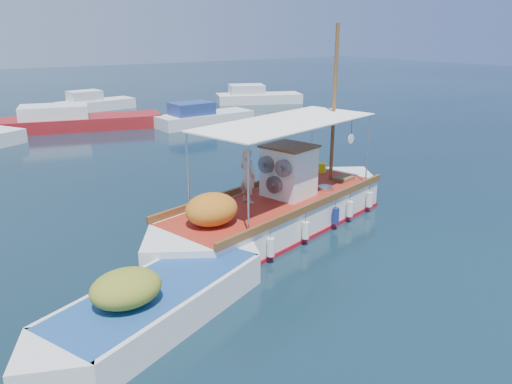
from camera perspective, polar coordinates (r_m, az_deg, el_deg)
ground at (r=16.19m, az=1.24°, el=-4.29°), size 160.00×160.00×0.00m
fishing_caique at (r=16.11m, az=2.37°, el=-2.23°), size 10.48×4.74×6.59m
dinghy at (r=11.52m, az=-11.23°, el=-12.50°), size 6.65×3.84×1.75m
bg_boat_n at (r=34.65m, az=-19.96°, el=7.58°), size 10.59×5.42×1.80m
bg_boat_ne at (r=34.14m, az=-6.16°, el=8.41°), size 6.75×2.47×1.80m
bg_boat_e at (r=44.64m, az=0.03°, el=10.77°), size 7.75×5.26×1.80m
bg_boat_far_n at (r=42.47m, az=-18.02°, el=9.53°), size 6.17×2.76×1.80m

